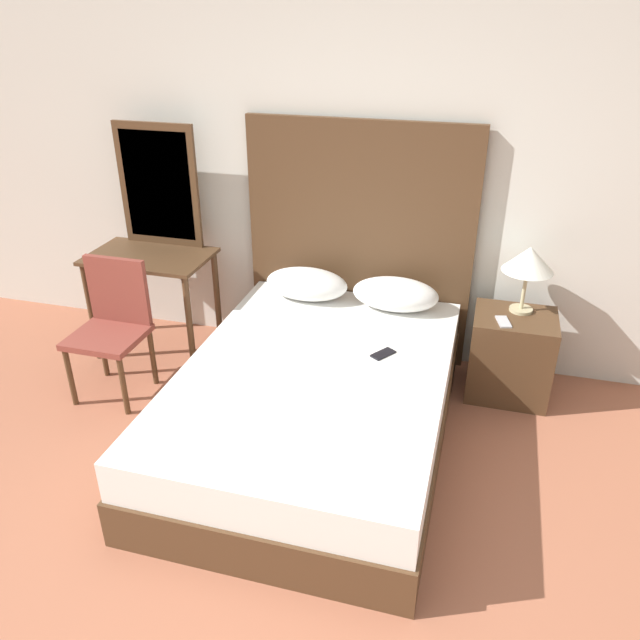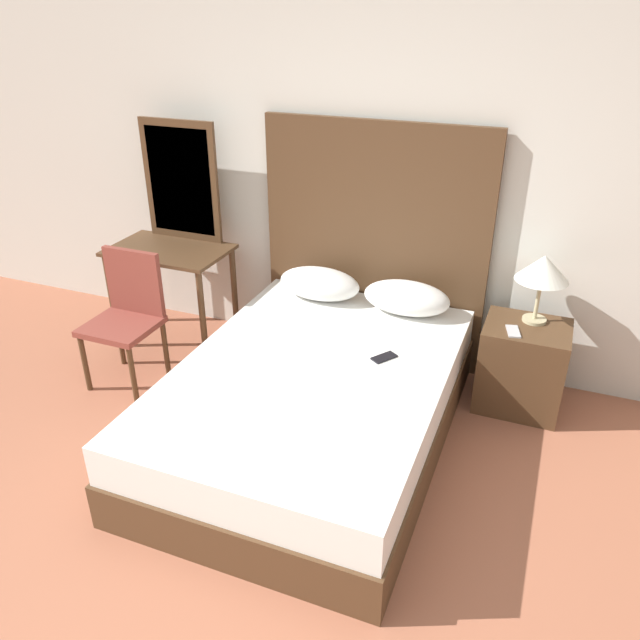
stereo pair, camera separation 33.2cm
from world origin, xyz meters
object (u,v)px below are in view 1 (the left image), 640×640
at_px(phone_on_bed, 383,354).
at_px(phone_on_nightstand, 503,322).
at_px(nightstand, 510,355).
at_px(table_lamp, 529,261).
at_px(chair, 113,320).
at_px(vanity_desk, 151,273).
at_px(bed, 315,404).

distance_m(phone_on_bed, phone_on_nightstand, 0.81).
relative_size(phone_on_bed, nightstand, 0.29).
xyz_separation_m(nightstand, table_lamp, (0.02, 0.09, 0.63)).
distance_m(nightstand, phone_on_nightstand, 0.32).
height_order(nightstand, chair, chair).
bearing_deg(nightstand, table_lamp, 74.26).
distance_m(phone_on_bed, nightstand, 0.95).
xyz_separation_m(nightstand, chair, (-2.48, -0.62, 0.22)).
xyz_separation_m(phone_on_bed, vanity_desk, (-1.74, 0.45, 0.12)).
distance_m(table_lamp, chair, 2.64).
distance_m(nightstand, vanity_desk, 2.51).
bearing_deg(nightstand, vanity_desk, -177.56).
distance_m(phone_on_bed, table_lamp, 1.08).
distance_m(table_lamp, phone_on_nightstand, 0.40).
xyz_separation_m(phone_on_nightstand, vanity_desk, (-2.40, 0.00, 0.04)).
height_order(phone_on_bed, table_lamp, table_lamp).
relative_size(nightstand, phone_on_nightstand, 3.48).
xyz_separation_m(bed, nightstand, (1.08, 0.81, 0.04)).
bearing_deg(bed, table_lamp, 38.96).
relative_size(bed, phone_on_nightstand, 13.13).
xyz_separation_m(phone_on_bed, phone_on_nightstand, (0.66, 0.45, 0.08)).
bearing_deg(vanity_desk, phone_on_nightstand, -0.06).
xyz_separation_m(table_lamp, vanity_desk, (-2.51, -0.19, -0.29)).
bearing_deg(chair, phone_on_bed, 2.11).
xyz_separation_m(table_lamp, chair, (-2.51, -0.71, -0.40)).
xyz_separation_m(nightstand, vanity_desk, (-2.48, -0.11, 0.33)).
relative_size(bed, nightstand, 3.77).
distance_m(phone_on_bed, vanity_desk, 1.80).
relative_size(nightstand, vanity_desk, 0.67).
bearing_deg(phone_on_nightstand, vanity_desk, 179.94).
xyz_separation_m(bed, table_lamp, (1.11, 0.90, 0.67)).
height_order(table_lamp, phone_on_nightstand, table_lamp).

